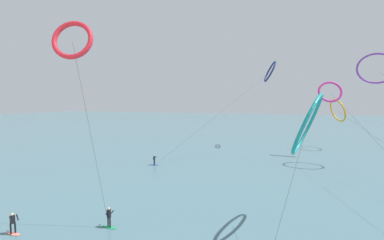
{
  "coord_description": "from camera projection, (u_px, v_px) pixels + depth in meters",
  "views": [
    {
      "loc": [
        6.98,
        -0.74,
        10.34
      ],
      "look_at": [
        0.0,
        21.65,
        8.53
      ],
      "focal_mm": 22.15,
      "sensor_mm": 36.0,
      "label": 1
    }
  ],
  "objects": [
    {
      "name": "sea_water",
      "position": [
        249.0,
        125.0,
        105.08
      ],
      "size": [
        400.0,
        200.0,
        0.08
      ],
      "primitive_type": "cube",
      "color": "#476B75",
      "rests_on": "ground"
    },
    {
      "name": "surfer_coral",
      "position": [
        13.0,
        225.0,
        18.33
      ],
      "size": [
        1.4,
        0.7,
        1.7
      ],
      "rotation": [
        0.0,
        0.0,
        4.26
      ],
      "color": "#EA7260",
      "rests_on": "ground"
    },
    {
      "name": "surfer_emerald",
      "position": [
        109.0,
        219.0,
        19.29
      ],
      "size": [
        1.4,
        0.66,
        1.7
      ],
      "rotation": [
        0.0,
        0.0,
        2.77
      ],
      "color": "#199351",
      "rests_on": "ground"
    },
    {
      "name": "surfer_cobalt",
      "position": [
        154.0,
        161.0,
        38.35
      ],
      "size": [
        1.4,
        0.59,
        1.7
      ],
      "rotation": [
        0.0,
        0.0,
        1.57
      ],
      "color": "#2647B7",
      "rests_on": "ground"
    },
    {
      "name": "kite_magenta",
      "position": [
        330.0,
        92.0,
        43.2
      ],
      "size": [
        4.21,
        40.81,
        14.17
      ],
      "rotation": [
        0.0,
        0.0,
        0.07
      ],
      "color": "#CC288E",
      "rests_on": "ground"
    },
    {
      "name": "kite_crimson",
      "position": [
        73.0,
        40.0,
        18.21
      ],
      "size": [
        4.07,
        2.09,
        16.69
      ],
      "rotation": [
        0.0,
        0.0,
        0.28
      ],
      "color": "red",
      "rests_on": "ground"
    },
    {
      "name": "kite_amber",
      "position": [
        338.0,
        110.0,
        50.89
      ],
      "size": [
        3.33,
        49.91,
        11.02
      ],
      "rotation": [
        0.0,
        0.0,
        1.85
      ],
      "color": "orange",
      "rests_on": "ground"
    },
    {
      "name": "kite_teal",
      "position": [
        307.0,
        125.0,
        18.33
      ],
      "size": [
        4.9,
        10.51,
        11.05
      ],
      "rotation": [
        0.0,
        0.0,
        4.45
      ],
      "color": "teal",
      "rests_on": "ground"
    },
    {
      "name": "kite_navy",
      "position": [
        270.0,
        72.0,
        52.36
      ],
      "size": [
        19.51,
        24.31,
        19.38
      ],
      "rotation": [
        0.0,
        0.0,
        4.92
      ],
      "color": "navy",
      "rests_on": "ground"
    },
    {
      "name": "kite_violet",
      "position": [
        376.0,
        69.0,
        36.03
      ],
      "size": [
        6.07,
        33.71,
        17.63
      ],
      "rotation": [
        0.0,
        0.0,
        2.62
      ],
      "color": "purple",
      "rests_on": "ground"
    }
  ]
}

